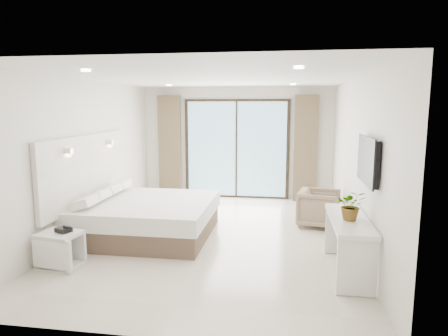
{
  "coord_description": "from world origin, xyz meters",
  "views": [
    {
      "loc": [
        1.16,
        -6.55,
        2.25
      ],
      "look_at": [
        0.1,
        0.4,
        1.15
      ],
      "focal_mm": 32.0,
      "sensor_mm": 36.0,
      "label": 1
    }
  ],
  "objects_px": {
    "console_desk": "(349,233)",
    "armchair": "(319,206)",
    "nightstand": "(60,250)",
    "bed": "(147,217)"
  },
  "relations": [
    {
      "from": "nightstand",
      "to": "console_desk",
      "type": "bearing_deg",
      "value": 14.34
    },
    {
      "from": "nightstand",
      "to": "armchair",
      "type": "distance_m",
      "value": 4.53
    },
    {
      "from": "console_desk",
      "to": "armchair",
      "type": "height_order",
      "value": "console_desk"
    },
    {
      "from": "console_desk",
      "to": "armchair",
      "type": "relative_size",
      "value": 2.05
    },
    {
      "from": "bed",
      "to": "nightstand",
      "type": "height_order",
      "value": "bed"
    },
    {
      "from": "bed",
      "to": "nightstand",
      "type": "xyz_separation_m",
      "value": [
        -0.73,
        -1.52,
        -0.07
      ]
    },
    {
      "from": "nightstand",
      "to": "console_desk",
      "type": "xyz_separation_m",
      "value": [
        3.97,
        0.41,
        0.31
      ]
    },
    {
      "from": "bed",
      "to": "armchair",
      "type": "height_order",
      "value": "bed"
    },
    {
      "from": "bed",
      "to": "console_desk",
      "type": "relative_size",
      "value": 1.43
    },
    {
      "from": "nightstand",
      "to": "armchair",
      "type": "bearing_deg",
      "value": 42.41
    }
  ]
}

